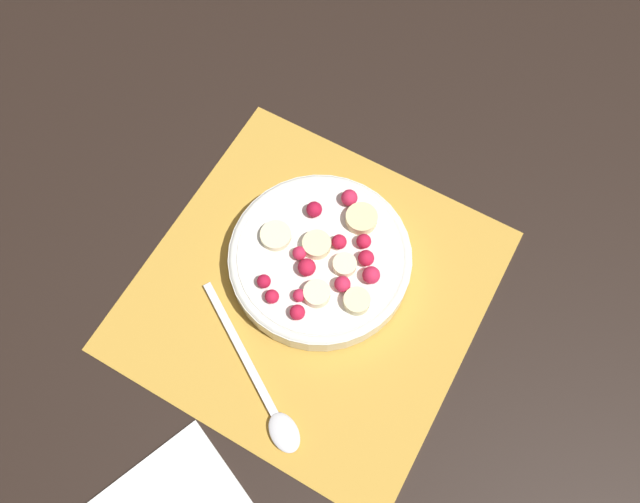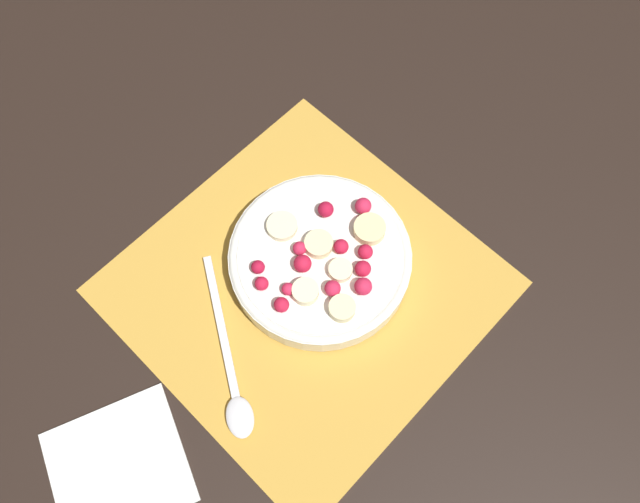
% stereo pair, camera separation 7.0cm
% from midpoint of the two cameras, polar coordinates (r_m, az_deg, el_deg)
% --- Properties ---
extents(ground_plane, '(3.00, 3.00, 0.00)m').
position_cam_midpoint_polar(ground_plane, '(0.73, -3.54, -3.88)').
color(ground_plane, black).
extents(placemat, '(0.38, 0.38, 0.01)m').
position_cam_midpoint_polar(placemat, '(0.73, -3.55, -3.80)').
color(placemat, gold).
rests_on(placemat, ground_plane).
extents(fruit_bowl, '(0.21, 0.21, 0.05)m').
position_cam_midpoint_polar(fruit_bowl, '(0.72, -2.72, -0.95)').
color(fruit_bowl, silver).
rests_on(fruit_bowl, placemat).
extents(spoon, '(0.19, 0.13, 0.01)m').
position_cam_midpoint_polar(spoon, '(0.70, -7.79, -13.67)').
color(spoon, silver).
rests_on(spoon, placemat).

